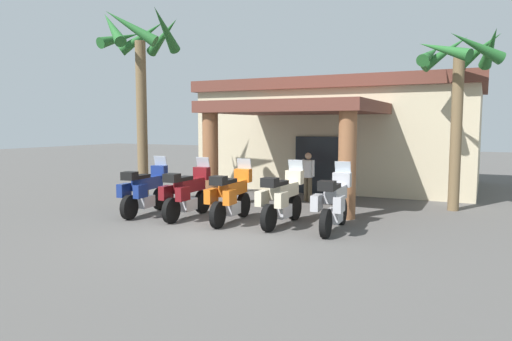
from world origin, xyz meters
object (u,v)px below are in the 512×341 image
(motel_building, at_px, (343,133))
(pedestrian, at_px, (308,173))
(palm_tree_roadside, at_px, (140,60))
(motorcycle_silver, at_px, (334,202))
(motorcycle_blue, at_px, (145,190))
(palm_tree_near_portico, at_px, (459,73))
(motorcycle_cream, at_px, (282,198))
(motorcycle_maroon, at_px, (187,193))
(motorcycle_orange, at_px, (231,196))

(motel_building, xyz_separation_m, pedestrian, (0.27, -5.01, -1.25))
(pedestrian, xyz_separation_m, palm_tree_roadside, (-4.84, -2.47, 3.67))
(motorcycle_silver, bearing_deg, motorcycle_blue, 90.71)
(motel_building, relative_size, palm_tree_near_portico, 2.14)
(pedestrian, bearing_deg, motorcycle_blue, 164.07)
(pedestrian, bearing_deg, motorcycle_silver, -129.42)
(motorcycle_cream, height_order, palm_tree_roadside, palm_tree_roadside)
(motorcycle_maroon, relative_size, pedestrian, 1.37)
(motorcycle_blue, relative_size, motorcycle_orange, 1.00)
(motorcycle_cream, relative_size, palm_tree_near_portico, 0.41)
(motel_building, distance_m, motorcycle_silver, 9.28)
(motorcycle_blue, bearing_deg, palm_tree_near_portico, -65.65)
(motorcycle_cream, height_order, pedestrian, pedestrian)
(motorcycle_maroon, xyz_separation_m, palm_tree_roadside, (-2.87, 1.62, 3.90))
(motorcycle_orange, height_order, palm_tree_roadside, palm_tree_roadside)
(motel_building, distance_m, pedestrian, 5.17)
(motorcycle_silver, relative_size, palm_tree_near_portico, 0.41)
(motel_building, distance_m, motorcycle_cream, 9.03)
(motorcycle_blue, distance_m, motorcycle_cream, 4.06)
(motel_building, relative_size, motorcycle_maroon, 5.16)
(motorcycle_orange, bearing_deg, palm_tree_near_portico, -52.62)
(motorcycle_blue, height_order, motorcycle_cream, same)
(motorcycle_blue, distance_m, motorcycle_maroon, 1.35)
(pedestrian, bearing_deg, palm_tree_near_portico, -62.66)
(palm_tree_near_portico, bearing_deg, motorcycle_orange, -138.68)
(motorcycle_maroon, relative_size, motorcycle_silver, 1.00)
(motorcycle_maroon, bearing_deg, motorcycle_cream, -86.61)
(motorcycle_orange, height_order, pedestrian, pedestrian)
(motel_building, relative_size, motorcycle_cream, 5.16)
(pedestrian, bearing_deg, motorcycle_cream, -147.06)
(motorcycle_cream, bearing_deg, motorcycle_silver, -88.85)
(motorcycle_blue, bearing_deg, palm_tree_roadside, 34.72)
(motorcycle_silver, bearing_deg, motel_building, 11.60)
(motorcycle_maroon, height_order, motorcycle_orange, same)
(motorcycle_silver, distance_m, pedestrian, 4.38)
(motorcycle_cream, distance_m, palm_tree_near_portico, 6.54)
(motorcycle_silver, bearing_deg, motorcycle_orange, 91.41)
(motorcycle_blue, height_order, pedestrian, pedestrian)
(palm_tree_near_portico, distance_m, palm_tree_roadside, 9.73)
(motel_building, bearing_deg, motorcycle_orange, -92.70)
(motorcycle_maroon, bearing_deg, motorcycle_blue, 93.23)
(motel_building, height_order, motorcycle_blue, motel_building)
(palm_tree_near_portico, bearing_deg, motorcycle_silver, -119.25)
(motorcycle_maroon, relative_size, palm_tree_roadside, 0.36)
(pedestrian, height_order, palm_tree_roadside, palm_tree_roadside)
(pedestrian, xyz_separation_m, palm_tree_near_portico, (4.44, 0.39, 3.09))
(motorcycle_orange, xyz_separation_m, pedestrian, (0.63, 4.06, 0.23))
(motorcycle_blue, distance_m, motorcycle_silver, 5.40)
(motorcycle_silver, distance_m, palm_tree_roadside, 8.06)
(motel_building, height_order, motorcycle_maroon, motel_building)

